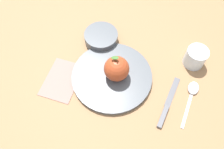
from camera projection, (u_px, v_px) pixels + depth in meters
The scene contains 8 objects.
ground_plane at pixel (124, 87), 0.73m from camera, with size 2.40×2.40×0.00m, color olive.
dinner_plate at pixel (112, 76), 0.74m from camera, with size 0.26×0.26×0.01m.
apple at pixel (116, 69), 0.70m from camera, with size 0.08×0.08×0.09m.
side_bowl at pixel (101, 37), 0.80m from camera, with size 0.12×0.12×0.04m.
cup at pixel (196, 56), 0.74m from camera, with size 0.07×0.07×0.07m.
knife at pixel (167, 106), 0.69m from camera, with size 0.10×0.17×0.01m.
spoon at pixel (192, 93), 0.71m from camera, with size 0.10×0.15×0.01m.
linen_napkin at pixel (62, 80), 0.74m from camera, with size 0.11×0.15×0.00m, color gray.
Camera 1 is at (-0.24, 0.22, 0.65)m, focal length 36.09 mm.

